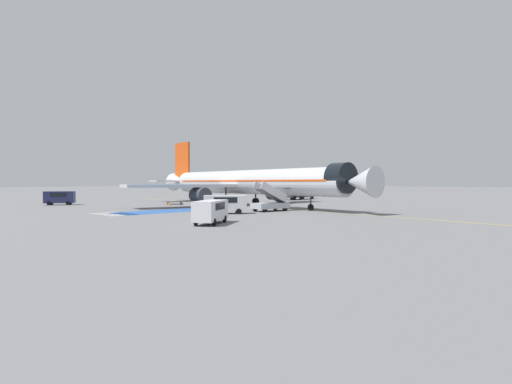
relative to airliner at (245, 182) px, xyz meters
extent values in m
plane|color=slate|center=(1.83, 0.70, -3.66)|extent=(600.00, 600.00, 0.00)
cube|color=gold|center=(0.70, -0.10, -3.66)|extent=(80.60, 11.18, 0.01)
cube|color=#2856A8|center=(0.70, -14.75, -3.66)|extent=(5.37, 13.75, 0.01)
cube|color=silver|center=(-2.30, -21.52, -3.66)|extent=(0.44, 3.60, 0.01)
cube|color=silver|center=(-1.10, -21.52, -3.66)|extent=(0.44, 3.60, 0.01)
cube|color=silver|center=(0.10, -21.52, -3.66)|extent=(0.44, 3.60, 0.01)
cube|color=silver|center=(1.30, -21.52, -3.66)|extent=(0.44, 3.60, 0.01)
cube|color=silver|center=(2.50, -21.52, -3.66)|extent=(0.44, 3.60, 0.01)
cylinder|color=silver|center=(0.70, -0.10, 0.03)|extent=(37.47, 8.67, 3.66)
cone|color=silver|center=(21.19, -2.89, 0.03)|extent=(4.48, 4.10, 3.59)
cone|color=silver|center=(-20.51, 2.80, 0.03)|extent=(5.92, 4.23, 3.52)
cylinder|color=black|center=(18.47, -2.52, 0.49)|extent=(2.68, 3.96, 3.70)
cube|color=#DB4C14|center=(0.70, -0.10, 0.21)|extent=(34.52, 8.34, 0.24)
cube|color=silver|center=(-1.58, 9.34, -0.52)|extent=(4.47, 17.36, 0.44)
cylinder|color=#38383D|center=(-0.09, 7.46, -1.87)|extent=(3.14, 2.57, 2.21)
cube|color=silver|center=(-4.02, -8.57, -0.52)|extent=(8.94, 17.89, 0.44)
cylinder|color=#38383D|center=(-2.09, -7.17, -1.87)|extent=(3.14, 2.57, 2.21)
cube|color=#DB4C14|center=(-19.69, 2.68, 4.29)|extent=(5.13, 1.05, 6.70)
cube|color=silver|center=(-18.68, 6.06, 0.21)|extent=(4.06, 6.25, 0.24)
cube|color=silver|center=(-19.62, -0.84, 0.21)|extent=(4.06, 6.25, 0.24)
cylinder|color=#38383D|center=(13.65, -1.86, -1.79)|extent=(0.20, 0.20, 2.90)
cylinder|color=black|center=(13.65, -1.86, -3.24)|extent=(0.87, 0.39, 0.84)
cylinder|color=#38383D|center=(-0.62, 3.04, -1.82)|extent=(0.24, 0.24, 2.59)
cylinder|color=black|center=(-0.62, 3.04, -3.11)|extent=(1.17, 0.74, 1.10)
cylinder|color=#38383D|center=(-1.41, -2.77, -1.82)|extent=(0.24, 0.24, 2.59)
cylinder|color=black|center=(-1.41, -2.77, -3.11)|extent=(1.17, 0.74, 1.10)
cube|color=#ADB2BA|center=(10.27, -5.87, -2.96)|extent=(2.83, 5.05, 0.70)
cylinder|color=black|center=(9.58, -4.08, -3.31)|extent=(0.31, 0.72, 0.70)
cylinder|color=black|center=(11.43, -4.33, -3.31)|extent=(0.31, 0.72, 0.70)
cylinder|color=black|center=(9.12, -7.41, -3.31)|extent=(0.31, 0.72, 0.70)
cylinder|color=black|center=(10.97, -7.66, -3.31)|extent=(0.31, 0.72, 0.70)
cube|color=#4C4C51|center=(10.27, -5.87, -1.68)|extent=(1.98, 4.30, 2.00)
cube|color=#4C4C51|center=(10.58, -3.61, -0.76)|extent=(1.78, 1.31, 0.12)
cube|color=silver|center=(9.51, -5.77, -1.21)|extent=(0.66, 4.44, 2.72)
cube|color=silver|center=(11.04, -5.98, -1.21)|extent=(0.66, 4.44, 2.72)
cube|color=#38383D|center=(-7.93, 23.85, -2.88)|extent=(3.02, 8.96, 0.60)
cube|color=silver|center=(-8.19, 28.16, -2.38)|extent=(2.49, 2.10, 1.60)
cube|color=black|center=(-8.25, 29.14, -2.06)|extent=(2.00, 0.16, 0.70)
cylinder|color=#B7BCC4|center=(-7.91, 23.46, -1.37)|extent=(2.79, 6.22, 2.43)
cylinder|color=gold|center=(-7.91, 23.46, -1.37)|extent=(2.49, 0.50, 2.48)
cylinder|color=black|center=(-9.35, 27.70, -3.18)|extent=(0.34, 0.98, 0.96)
cylinder|color=black|center=(-6.98, 27.84, -3.18)|extent=(0.34, 0.98, 0.96)
cylinder|color=black|center=(-9.09, 23.29, -3.18)|extent=(0.34, 0.98, 0.96)
cylinder|color=black|center=(-6.72, 23.44, -3.18)|extent=(0.34, 0.98, 0.96)
cylinder|color=black|center=(-8.94, 20.85, -3.18)|extent=(0.34, 0.98, 0.96)
cylinder|color=black|center=(-6.57, 20.99, -3.18)|extent=(0.34, 0.98, 0.96)
cube|color=silver|center=(9.20, -12.64, -2.43)|extent=(4.52, 5.02, 1.82)
cube|color=black|center=(9.20, -12.64, -2.03)|extent=(3.20, 3.32, 0.65)
cylinder|color=black|center=(9.42, -10.91, -3.34)|extent=(0.55, 0.63, 0.64)
cylinder|color=black|center=(10.83, -12.01, -3.34)|extent=(0.55, 0.63, 0.64)
cylinder|color=black|center=(7.57, -13.28, -3.34)|extent=(0.55, 0.63, 0.64)
cylinder|color=black|center=(8.98, -14.38, -3.34)|extent=(0.55, 0.63, 0.64)
cube|color=#1E234C|center=(-23.53, -18.69, -2.40)|extent=(3.92, 4.71, 1.87)
cube|color=black|center=(-23.53, -18.69, -1.99)|extent=(2.84, 3.04, 0.67)
cylinder|color=black|center=(-23.44, -17.08, -3.34)|extent=(0.52, 0.65, 0.64)
cylinder|color=black|center=(-22.10, -17.96, -3.34)|extent=(0.52, 0.65, 0.64)
cylinder|color=black|center=(-24.96, -19.41, -3.34)|extent=(0.52, 0.65, 0.64)
cylinder|color=black|center=(-23.62, -20.29, -3.34)|extent=(0.52, 0.65, 0.64)
cube|color=silver|center=(16.66, -21.15, -2.47)|extent=(4.04, 5.13, 1.73)
cube|color=black|center=(16.66, -21.15, -2.09)|extent=(2.92, 3.24, 0.62)
cylinder|color=black|center=(18.13, -22.05, -3.34)|extent=(0.50, 0.65, 0.64)
cylinder|color=black|center=(16.75, -22.88, -3.34)|extent=(0.50, 0.65, 0.64)
cylinder|color=black|center=(16.56, -19.43, -3.34)|extent=(0.50, 0.65, 0.64)
cylinder|color=black|center=(15.18, -20.26, -3.34)|extent=(0.50, 0.65, 0.64)
cube|color=gray|center=(-10.96, -5.36, -3.40)|extent=(2.71, 2.99, 0.12)
cylinder|color=black|center=(-10.89, -4.14, -3.46)|extent=(0.31, 0.39, 0.40)
cylinder|color=black|center=(-9.84, -4.86, -3.46)|extent=(0.31, 0.39, 0.40)
cylinder|color=black|center=(-12.07, -5.85, -3.46)|extent=(0.31, 0.39, 0.40)
cylinder|color=black|center=(-11.03, -6.57, -3.46)|extent=(0.31, 0.39, 0.40)
cylinder|color=gray|center=(-10.84, -3.98, -3.07)|extent=(0.05, 0.05, 0.55)
cylinder|color=gray|center=(-9.71, -4.77, -3.07)|extent=(0.05, 0.05, 0.55)
cylinder|color=gray|center=(-12.21, -5.95, -3.07)|extent=(0.05, 0.05, 0.55)
cylinder|color=gray|center=(-11.07, -6.73, -3.07)|extent=(0.05, 0.05, 0.55)
cylinder|color=#191E38|center=(1.69, -2.95, -3.23)|extent=(0.14, 0.14, 0.85)
cylinder|color=#191E38|center=(1.86, -2.96, -3.23)|extent=(0.14, 0.14, 0.85)
cube|color=orange|center=(1.78, -2.96, -2.47)|extent=(0.44, 0.25, 0.67)
cube|color=silver|center=(1.78, -2.96, -2.47)|extent=(0.45, 0.26, 0.06)
sphere|color=beige|center=(1.78, -2.96, -2.02)|extent=(0.23, 0.23, 0.23)
cylinder|color=#191E38|center=(4.38, -7.39, -3.23)|extent=(0.14, 0.14, 0.87)
cylinder|color=#191E38|center=(4.47, -7.24, -3.23)|extent=(0.14, 0.14, 0.87)
cube|color=yellow|center=(4.42, -7.31, -2.45)|extent=(0.41, 0.47, 0.69)
cube|color=silver|center=(4.42, -7.31, -2.45)|extent=(0.42, 0.49, 0.06)
sphere|color=brown|center=(4.42, -7.31, -1.99)|extent=(0.23, 0.23, 0.23)
cylinder|color=black|center=(-1.57, -5.44, -3.24)|extent=(0.14, 0.14, 0.84)
cylinder|color=black|center=(-1.65, -5.59, -3.24)|extent=(0.14, 0.14, 0.84)
cube|color=yellow|center=(-1.61, -5.52, -2.49)|extent=(0.38, 0.47, 0.66)
cube|color=silver|center=(-1.61, -5.52, -2.49)|extent=(0.40, 0.49, 0.06)
sphere|color=beige|center=(-1.61, -5.52, -2.04)|extent=(0.23, 0.23, 0.23)
cone|color=orange|center=(3.21, -8.56, -3.39)|extent=(0.48, 0.48, 0.54)
cylinder|color=white|center=(3.21, -8.56, -3.36)|extent=(0.27, 0.27, 0.06)
cone|color=orange|center=(-9.61, -7.42, -3.39)|extent=(0.49, 0.49, 0.54)
cylinder|color=white|center=(-9.61, -7.42, -3.36)|extent=(0.27, 0.27, 0.06)
camera|label=1|loc=(43.36, -43.90, -0.01)|focal=28.00mm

